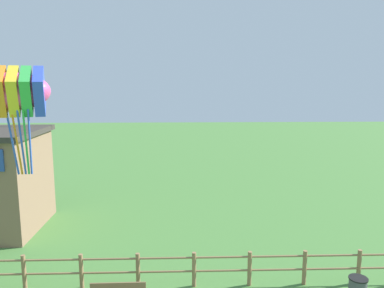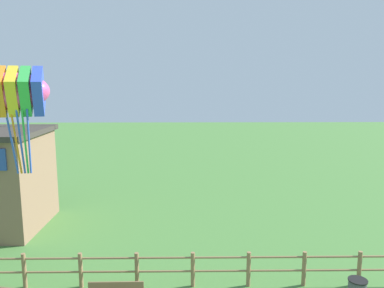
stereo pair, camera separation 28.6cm
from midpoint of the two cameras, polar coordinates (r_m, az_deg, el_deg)
wooden_fence at (r=13.18m, az=-0.34°, el=-18.30°), size 18.88×0.14×1.21m
kite_rainbow_parafoil at (r=11.67m, az=-26.10°, el=7.19°), size 2.24×1.90×3.08m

